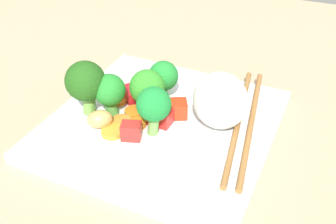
% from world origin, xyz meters
% --- Properties ---
extents(ground_plane, '(1.10, 1.10, 0.02)m').
position_xyz_m(ground_plane, '(0.00, 0.00, -0.01)').
color(ground_plane, tan).
extents(square_plate, '(0.28, 0.28, 0.01)m').
position_xyz_m(square_plate, '(0.00, 0.00, 0.01)').
color(square_plate, white).
rests_on(square_plate, ground_plane).
extents(rice_mound, '(0.10, 0.10, 0.07)m').
position_xyz_m(rice_mound, '(0.07, 0.02, 0.05)').
color(rice_mound, white).
rests_on(rice_mound, square_plate).
extents(broccoli_floret_0, '(0.04, 0.04, 0.06)m').
position_xyz_m(broccoli_floret_0, '(-0.00, -0.03, 0.05)').
color(broccoli_floret_0, '#72B451').
rests_on(broccoli_floret_0, square_plate).
extents(broccoli_floret_1, '(0.04, 0.04, 0.06)m').
position_xyz_m(broccoli_floret_1, '(-0.02, 0.05, 0.05)').
color(broccoli_floret_1, '#63AA53').
rests_on(broccoli_floret_1, square_plate).
extents(broccoli_floret_2, '(0.04, 0.04, 0.06)m').
position_xyz_m(broccoli_floret_2, '(-0.07, -0.01, 0.05)').
color(broccoli_floret_2, '#52A244').
rests_on(broccoli_floret_2, square_plate).
extents(broccoli_floret_3, '(0.05, 0.05, 0.06)m').
position_xyz_m(broccoli_floret_3, '(-0.03, 0.01, 0.05)').
color(broccoli_floret_3, '#5D9B48').
rests_on(broccoli_floret_3, square_plate).
extents(broccoli_floret_4, '(0.05, 0.05, 0.07)m').
position_xyz_m(broccoli_floret_4, '(-0.10, -0.02, 0.06)').
color(broccoli_floret_4, '#74AB47').
rests_on(broccoli_floret_4, square_plate).
extents(carrot_slice_0, '(0.04, 0.04, 0.01)m').
position_xyz_m(carrot_slice_0, '(-0.00, 0.03, 0.02)').
color(carrot_slice_0, orange).
rests_on(carrot_slice_0, square_plate).
extents(carrot_slice_1, '(0.03, 0.03, 0.01)m').
position_xyz_m(carrot_slice_1, '(-0.02, -0.02, 0.02)').
color(carrot_slice_1, orange).
rests_on(carrot_slice_1, square_plate).
extents(carrot_slice_2, '(0.04, 0.04, 0.01)m').
position_xyz_m(carrot_slice_2, '(-0.05, -0.05, 0.02)').
color(carrot_slice_2, orange).
rests_on(carrot_slice_2, square_plate).
extents(carrot_slice_3, '(0.03, 0.03, 0.01)m').
position_xyz_m(carrot_slice_3, '(-0.04, -0.00, 0.02)').
color(carrot_slice_3, orange).
rests_on(carrot_slice_3, square_plate).
extents(carrot_slice_4, '(0.03, 0.03, 0.01)m').
position_xyz_m(carrot_slice_4, '(-0.05, -0.03, 0.02)').
color(carrot_slice_4, orange).
rests_on(carrot_slice_4, square_plate).
extents(carrot_slice_5, '(0.04, 0.04, 0.00)m').
position_xyz_m(carrot_slice_5, '(-0.07, 0.02, 0.02)').
color(carrot_slice_5, orange).
rests_on(carrot_slice_5, square_plate).
extents(pepper_chunk_0, '(0.03, 0.03, 0.02)m').
position_xyz_m(pepper_chunk_0, '(0.01, 0.02, 0.02)').
color(pepper_chunk_0, red).
rests_on(pepper_chunk_0, square_plate).
extents(pepper_chunk_1, '(0.03, 0.02, 0.02)m').
position_xyz_m(pepper_chunk_1, '(-0.02, -0.05, 0.02)').
color(pepper_chunk_1, red).
rests_on(pepper_chunk_1, square_plate).
extents(pepper_chunk_2, '(0.03, 0.03, 0.02)m').
position_xyz_m(pepper_chunk_2, '(0.00, -0.01, 0.02)').
color(pepper_chunk_2, red).
rests_on(pepper_chunk_2, square_plate).
extents(pepper_chunk_3, '(0.04, 0.04, 0.02)m').
position_xyz_m(pepper_chunk_3, '(-0.05, 0.03, 0.02)').
color(pepper_chunk_3, red).
rests_on(pepper_chunk_3, square_plate).
extents(chicken_piece_1, '(0.03, 0.03, 0.02)m').
position_xyz_m(chicken_piece_1, '(-0.05, 0.06, 0.02)').
color(chicken_piece_1, tan).
rests_on(chicken_piece_1, square_plate).
extents(chicken_piece_2, '(0.04, 0.04, 0.02)m').
position_xyz_m(chicken_piece_2, '(-0.07, -0.04, 0.02)').
color(chicken_piece_2, tan).
rests_on(chicken_piece_2, square_plate).
extents(chopstick_pair, '(0.05, 0.24, 0.01)m').
position_xyz_m(chopstick_pair, '(0.10, 0.03, 0.02)').
color(chopstick_pair, '#9C6935').
rests_on(chopstick_pair, square_plate).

